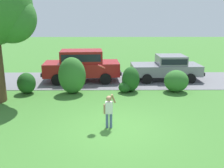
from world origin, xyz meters
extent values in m
plane|color=#3D752D|center=(0.00, 0.00, 0.00)|extent=(80.00, 80.00, 0.00)
cube|color=slate|center=(0.00, 7.01, 0.01)|extent=(28.00, 4.40, 0.02)
ellipsoid|color=#33702B|center=(-4.54, 3.06, 3.83)|extent=(2.21, 2.21, 2.21)
ellipsoid|color=#1E511C|center=(-4.55, 4.31, 0.54)|extent=(0.93, 0.98, 1.09)
ellipsoid|color=#1E511C|center=(-4.60, 4.44, 0.22)|extent=(0.48, 0.48, 0.44)
ellipsoid|color=#33702B|center=(-2.17, 4.32, 0.95)|extent=(1.41, 1.15, 1.89)
ellipsoid|color=#1E511C|center=(0.89, 4.66, 0.66)|extent=(0.94, 1.00, 1.32)
ellipsoid|color=#1E511C|center=(0.55, 4.41, 0.29)|extent=(0.63, 0.63, 0.57)
ellipsoid|color=#33702B|center=(3.30, 4.57, 0.58)|extent=(1.28, 1.13, 1.16)
ellipsoid|color=#33702B|center=(3.28, 4.57, 0.33)|extent=(0.73, 0.73, 0.65)
cube|color=gray|center=(3.26, 7.10, 0.68)|extent=(4.26, 1.97, 0.64)
cube|color=gray|center=(3.57, 7.11, 1.28)|extent=(1.73, 1.67, 0.56)
cube|color=black|center=(3.57, 7.11, 1.28)|extent=(1.60, 1.69, 0.34)
cylinder|color=black|center=(1.99, 6.12, 0.30)|extent=(0.61, 0.24, 0.60)
cylinder|color=black|center=(1.93, 8.00, 0.30)|extent=(0.61, 0.24, 0.60)
cylinder|color=black|center=(4.59, 6.21, 0.30)|extent=(0.61, 0.24, 0.60)
cylinder|color=black|center=(4.53, 8.09, 0.30)|extent=(0.61, 0.24, 0.60)
cube|color=black|center=(1.12, 7.04, 0.52)|extent=(0.18, 1.75, 0.20)
cube|color=black|center=(5.40, 7.17, 0.52)|extent=(0.18, 1.75, 0.20)
cube|color=maroon|center=(-1.93, 6.82, 0.80)|extent=(4.62, 2.16, 0.80)
cube|color=maroon|center=(-1.93, 6.82, 1.56)|extent=(2.59, 1.80, 0.72)
cube|color=black|center=(-1.93, 6.82, 1.56)|extent=(2.39, 1.80, 0.43)
cylinder|color=black|center=(-3.25, 5.78, 0.34)|extent=(0.69, 0.27, 0.68)
cylinder|color=black|center=(-3.39, 7.66, 0.34)|extent=(0.69, 0.27, 0.68)
cylinder|color=black|center=(-0.47, 5.99, 0.34)|extent=(0.69, 0.27, 0.68)
cylinder|color=black|center=(-0.61, 7.86, 0.34)|extent=(0.69, 0.27, 0.68)
cube|color=black|center=(-4.21, 6.66, 0.60)|extent=(0.25, 1.75, 0.20)
cube|color=black|center=(0.35, 6.99, 0.60)|extent=(0.25, 1.75, 0.20)
cylinder|color=#4C608C|center=(-0.32, 0.06, 0.28)|extent=(0.10, 0.10, 0.55)
cylinder|color=#4C608C|center=(-0.18, 0.07, 0.28)|extent=(0.10, 0.10, 0.55)
cube|color=white|center=(-0.25, 0.06, 0.77)|extent=(0.27, 0.17, 0.44)
sphere|color=#A37556|center=(-0.25, 0.06, 1.11)|extent=(0.20, 0.20, 0.20)
cylinder|color=#A37556|center=(-0.09, 0.12, 1.09)|extent=(0.20, 0.24, 0.39)
cylinder|color=#A37556|center=(-0.41, 0.06, 0.72)|extent=(0.07, 0.07, 0.36)
cylinder|color=red|center=(-0.51, 0.53, 2.17)|extent=(0.30, 0.27, 0.22)
cylinder|color=#1EB7B2|center=(-0.51, 0.53, 2.17)|extent=(0.17, 0.15, 0.14)
camera|label=1|loc=(-0.21, -8.44, 3.95)|focal=40.78mm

